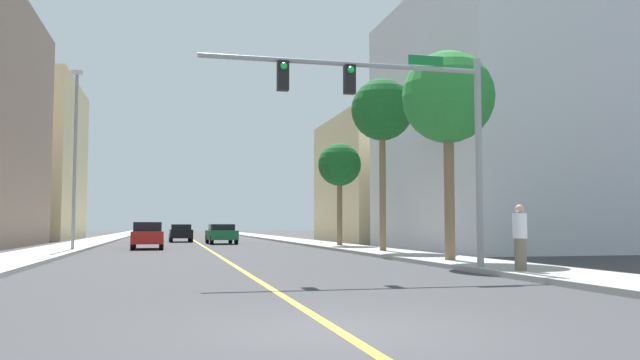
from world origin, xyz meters
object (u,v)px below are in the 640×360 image
at_px(palm_far, 340,166).
at_px(pedestrian, 520,237).
at_px(car_black, 181,233).
at_px(car_red, 148,235).
at_px(street_lamp, 75,151).
at_px(traffic_signal_mast, 400,111).
at_px(car_green, 221,234).
at_px(palm_near, 448,99).
at_px(palm_mid, 382,111).

xyz_separation_m(palm_far, pedestrian, (-0.75, -21.71, -3.93)).
relative_size(car_black, car_red, 1.05).
relative_size(street_lamp, palm_far, 1.47).
height_order(traffic_signal_mast, car_green, traffic_signal_mast).
relative_size(traffic_signal_mast, car_red, 2.18).
bearing_deg(palm_near, palm_far, 88.60).
xyz_separation_m(palm_near, pedestrian, (-0.35, -5.24, -4.86)).
distance_m(car_red, pedestrian, 24.46).
bearing_deg(traffic_signal_mast, car_black, 98.98).
distance_m(street_lamp, car_green, 15.32).
height_order(palm_mid, car_red, palm_mid).
xyz_separation_m(palm_mid, car_black, (-9.09, 23.32, -6.17)).
distance_m(palm_mid, car_green, 19.34).
bearing_deg(palm_far, car_red, 178.13).
distance_m(palm_near, car_red, 20.69).
distance_m(palm_near, pedestrian, 7.16).
relative_size(palm_far, car_black, 1.53).
height_order(palm_near, car_black, palm_near).
bearing_deg(traffic_signal_mast, street_lamp, 123.39).
bearing_deg(street_lamp, car_green, 54.88).
bearing_deg(car_red, street_lamp, -137.47).
bearing_deg(palm_near, car_red, 122.86).
bearing_deg(pedestrian, car_green, 155.24).
bearing_deg(palm_far, traffic_signal_mast, -100.15).
bearing_deg(street_lamp, palm_mid, -19.43).
bearing_deg(street_lamp, palm_near, -42.97).
bearing_deg(palm_near, car_green, 103.27).
distance_m(palm_near, car_green, 26.64).
xyz_separation_m(car_black, pedestrian, (8.40, -36.79, 0.32)).
bearing_deg(street_lamp, palm_far, 11.53).
bearing_deg(palm_far, car_black, 121.25).
height_order(street_lamp, car_green, street_lamp).
bearing_deg(street_lamp, car_red, 43.66).
bearing_deg(pedestrian, palm_near, 140.96).
height_order(palm_far, pedestrian, palm_far).
relative_size(traffic_signal_mast, palm_near, 1.13).
distance_m(traffic_signal_mast, car_red, 22.19).
distance_m(palm_near, palm_mid, 8.30).
bearing_deg(car_green, palm_mid, -72.45).
xyz_separation_m(traffic_signal_mast, palm_mid, (3.53, 11.85, 2.19)).
xyz_separation_m(palm_near, car_red, (-10.88, 16.84, -5.12)).
relative_size(car_green, pedestrian, 2.28).
bearing_deg(palm_far, palm_mid, -90.47).
bearing_deg(car_black, car_green, -67.25).
relative_size(palm_mid, palm_far, 1.34).
bearing_deg(palm_far, car_green, 125.51).
height_order(traffic_signal_mast, palm_near, palm_near).
xyz_separation_m(palm_near, car_green, (-6.00, 25.44, -5.17)).
bearing_deg(traffic_signal_mast, palm_mid, 73.42).
bearing_deg(car_green, palm_far, -57.15).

